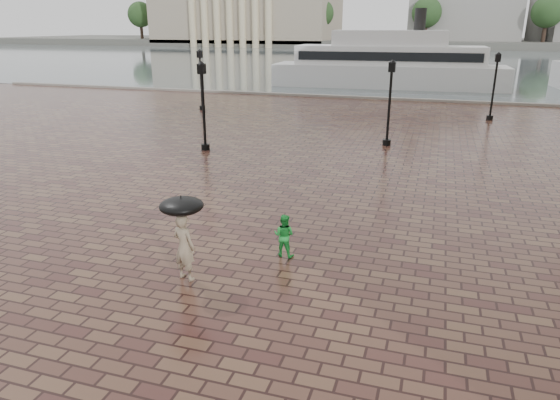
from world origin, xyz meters
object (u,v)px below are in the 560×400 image
at_px(adult_pedestrian, 184,247).
at_px(child_pedestrian, 284,235).
at_px(street_lamps, 322,91).
at_px(ferry_near, 388,64).

relative_size(adult_pedestrian, child_pedestrian, 1.43).
distance_m(street_lamps, adult_pedestrian, 20.65).
distance_m(adult_pedestrian, ferry_near, 44.79).
height_order(child_pedestrian, ferry_near, ferry_near).
xyz_separation_m(child_pedestrian, ferry_near, (-1.65, 42.68, 1.73)).
bearing_deg(adult_pedestrian, ferry_near, -75.31).
relative_size(street_lamps, adult_pedestrian, 12.05).
xyz_separation_m(adult_pedestrian, ferry_near, (0.36, 44.76, 1.47)).
distance_m(adult_pedestrian, child_pedestrian, 2.91).
distance_m(street_lamps, ferry_near, 24.24).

